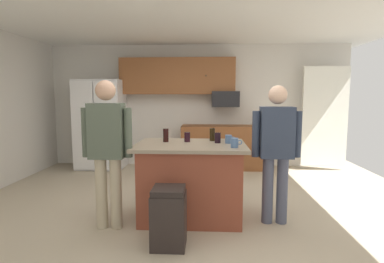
# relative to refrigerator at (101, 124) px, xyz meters

# --- Properties ---
(floor) EXTENTS (7.04, 7.04, 0.00)m
(floor) POSITION_rel_refrigerator_xyz_m (2.00, -2.38, -0.92)
(floor) COLOR #B7A88E
(floor) RESTS_ON ground
(ceiling) EXTENTS (7.04, 7.04, 0.00)m
(ceiling) POSITION_rel_refrigerator_xyz_m (2.00, -2.38, 1.68)
(ceiling) COLOR white
(back_wall) EXTENTS (6.40, 0.10, 2.60)m
(back_wall) POSITION_rel_refrigerator_xyz_m (2.00, 0.42, 0.38)
(back_wall) COLOR silver
(back_wall) RESTS_ON ground
(french_door_window_panel) EXTENTS (0.90, 0.06, 2.00)m
(french_door_window_panel) POSITION_rel_refrigerator_xyz_m (4.60, 0.02, 0.18)
(french_door_window_panel) COLOR white
(french_door_window_panel) RESTS_ON ground
(cabinet_run_upper) EXTENTS (2.40, 0.38, 0.75)m
(cabinet_run_upper) POSITION_rel_refrigerator_xyz_m (1.60, 0.22, 1.00)
(cabinet_run_upper) COLOR brown
(cabinet_run_lower) EXTENTS (1.80, 0.63, 0.90)m
(cabinet_run_lower) POSITION_rel_refrigerator_xyz_m (2.60, 0.10, -0.47)
(cabinet_run_lower) COLOR brown
(cabinet_run_lower) RESTS_ON ground
(refrigerator) EXTENTS (0.94, 0.76, 1.84)m
(refrigerator) POSITION_rel_refrigerator_xyz_m (0.00, 0.00, 0.00)
(refrigerator) COLOR white
(refrigerator) RESTS_ON ground
(microwave_over_range) EXTENTS (0.56, 0.40, 0.32)m
(microwave_over_range) POSITION_rel_refrigerator_xyz_m (2.60, 0.12, 0.53)
(microwave_over_range) COLOR black
(kitchen_island) EXTENTS (1.34, 0.96, 0.93)m
(kitchen_island) POSITION_rel_refrigerator_xyz_m (2.04, -2.59, -0.45)
(kitchen_island) COLOR brown
(kitchen_island) RESTS_ON ground
(person_host_foreground) EXTENTS (0.57, 0.22, 1.64)m
(person_host_foreground) POSITION_rel_refrigerator_xyz_m (3.05, -2.70, 0.02)
(person_host_foreground) COLOR #4C5166
(person_host_foreground) RESTS_ON ground
(person_elder_center) EXTENTS (0.57, 0.22, 1.69)m
(person_elder_center) POSITION_rel_refrigerator_xyz_m (1.11, -2.94, 0.05)
(person_elder_center) COLOR tan
(person_elder_center) RESTS_ON ground
(glass_pilsner) EXTENTS (0.07, 0.07, 0.12)m
(glass_pilsner) POSITION_rel_refrigerator_xyz_m (1.98, -2.42, 0.07)
(glass_pilsner) COLOR black
(glass_pilsner) RESTS_ON kitchen_island
(tumbler_amber) EXTENTS (0.07, 0.07, 0.17)m
(tumbler_amber) POSITION_rel_refrigerator_xyz_m (1.71, -2.44, 0.10)
(tumbler_amber) COLOR black
(tumbler_amber) RESTS_ON kitchen_island
(glass_short_whisky) EXTENTS (0.07, 0.07, 0.16)m
(glass_short_whisky) POSITION_rel_refrigerator_xyz_m (2.30, -2.32, 0.09)
(glass_short_whisky) COLOR black
(glass_short_whisky) RESTS_ON kitchen_island
(glass_dark_ale) EXTENTS (0.07, 0.07, 0.13)m
(glass_dark_ale) POSITION_rel_refrigerator_xyz_m (2.37, -2.50, 0.07)
(glass_dark_ale) COLOR black
(glass_dark_ale) RESTS_ON kitchen_island
(mug_ceramic_white) EXTENTS (0.13, 0.09, 0.11)m
(mug_ceramic_white) POSITION_rel_refrigerator_xyz_m (2.55, -2.84, 0.07)
(mug_ceramic_white) COLOR #4C6B99
(mug_ceramic_white) RESTS_ON kitchen_island
(mug_blue_stoneware) EXTENTS (0.13, 0.08, 0.10)m
(mug_blue_stoneware) POSITION_rel_refrigerator_xyz_m (2.50, -2.53, 0.06)
(mug_blue_stoneware) COLOR #4C6B99
(mug_blue_stoneware) RESTS_ON kitchen_island
(trash_bin) EXTENTS (0.34, 0.34, 0.61)m
(trash_bin) POSITION_rel_refrigerator_xyz_m (1.86, -3.35, -0.62)
(trash_bin) COLOR black
(trash_bin) RESTS_ON ground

